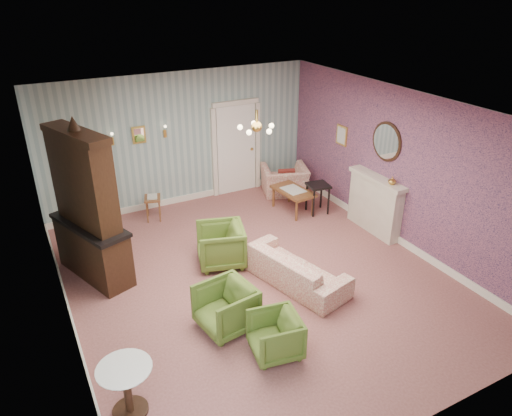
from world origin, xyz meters
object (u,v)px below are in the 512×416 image
wingback_chair (285,176)px  pedestal_table (127,390)px  sofa_chintz (294,262)px  dresser (85,203)px  olive_chair_a (275,334)px  fireplace (375,204)px  coffee_table (293,200)px  olive_chair_c (221,243)px  side_table_black (317,198)px  olive_chair_b (226,306)px

wingback_chair → pedestal_table: 6.67m
sofa_chintz → pedestal_table: bearing=99.4°
dresser → pedestal_table: (-0.25, -3.15, -1.01)m
sofa_chintz → olive_chair_a: bearing=125.1°
fireplace → pedestal_table: fireplace is taller
olive_chair_a → coffee_table: olive_chair_a is taller
fireplace → coffee_table: bearing=122.6°
olive_chair_a → dresser: bearing=-140.8°
olive_chair_a → olive_chair_c: bearing=-177.0°
wingback_chair → olive_chair_c: bearing=58.3°
olive_chair_a → sofa_chintz: sofa_chintz is taller
wingback_chair → dresser: (-4.61, -1.42, 0.92)m
pedestal_table → olive_chair_a: bearing=1.6°
olive_chair_c → side_table_black: bearing=125.6°
olive_chair_b → wingback_chair: wingback_chair is taller
coffee_table → side_table_black: side_table_black is taller
coffee_table → olive_chair_c: bearing=-151.7°
olive_chair_b → fireplace: size_ratio=0.55×
coffee_table → pedestal_table: bearing=-140.9°
olive_chair_c → dresser: (-2.04, 0.68, 0.95)m
pedestal_table → olive_chair_c: bearing=47.3°
coffee_table → olive_chair_a: bearing=-125.0°
fireplace → side_table_black: (-0.53, 1.19, -0.25)m
side_table_black → wingback_chair: bearing=95.0°
dresser → olive_chair_c: bearing=-38.3°
fireplace → sofa_chintz: bearing=-161.1°
fireplace → side_table_black: fireplace is taller
olive_chair_c → coffee_table: (2.25, 1.21, -0.16)m
olive_chair_c → dresser: 2.35m
olive_chair_b → side_table_black: bearing=118.8°
olive_chair_b → side_table_black: 4.18m
wingback_chair → dresser: dresser is taller
wingback_chair → side_table_black: wingback_chair is taller
fireplace → pedestal_table: size_ratio=2.02×
wingback_chair → coffee_table: (-0.32, -0.89, -0.19)m
olive_chair_c → coffee_table: size_ratio=0.83×
side_table_black → pedestal_table: pedestal_table is taller
sofa_chintz → side_table_black: 2.72m
olive_chair_b → olive_chair_c: 1.75m
sofa_chintz → dresser: (-2.88, 1.78, 0.98)m
olive_chair_a → sofa_chintz: 1.73m
olive_chair_c → dresser: bearing=-91.4°
olive_chair_b → fireplace: (3.86, 1.33, 0.20)m
olive_chair_c → pedestal_table: 3.37m
sofa_chintz → fireplace: (2.37, 0.81, 0.20)m
olive_chair_a → olive_chair_b: 0.87m
olive_chair_c → pedestal_table: (-2.29, -2.47, -0.06)m
olive_chair_a → fireplace: (3.50, 2.13, 0.25)m
sofa_chintz → wingback_chair: wingback_chair is taller
olive_chair_b → dresser: dresser is taller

